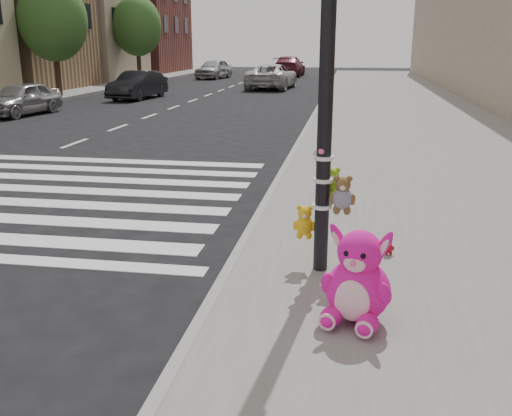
% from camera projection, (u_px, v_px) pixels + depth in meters
% --- Properties ---
extents(ground, '(120.00, 120.00, 0.00)m').
position_uv_depth(ground, '(28.00, 338.00, 5.30)').
color(ground, black).
rests_on(ground, ground).
extents(sidewalk_near, '(7.00, 80.00, 0.14)m').
position_uv_depth(sidewalk_near, '(437.00, 152.00, 13.97)').
color(sidewalk_near, slate).
rests_on(sidewalk_near, ground).
extents(curb_edge, '(0.12, 80.00, 0.15)m').
position_uv_depth(curb_edge, '(297.00, 147.00, 14.51)').
color(curb_edge, gray).
rests_on(curb_edge, ground).
extents(bld_far_c, '(6.00, 8.00, 8.00)m').
position_uv_depth(bld_far_c, '(16.00, 17.00, 31.23)').
color(bld_far_c, '#9D7A54').
rests_on(bld_far_c, ground).
extents(bld_far_d, '(6.00, 8.00, 10.00)m').
position_uv_depth(bld_far_d, '(87.00, 7.00, 39.48)').
color(bld_far_d, tan).
rests_on(bld_far_d, ground).
extents(bld_far_e, '(6.00, 10.00, 9.00)m').
position_uv_depth(bld_far_e, '(143.00, 20.00, 50.04)').
color(bld_far_e, brown).
rests_on(bld_far_e, ground).
extents(signal_pole, '(0.70, 0.49, 4.00)m').
position_uv_depth(signal_pole, '(326.00, 129.00, 6.12)').
color(signal_pole, black).
rests_on(signal_pole, sidewalk_near).
extents(tree_far_b, '(3.20, 3.20, 5.44)m').
position_uv_depth(tree_far_b, '(53.00, 20.00, 26.87)').
color(tree_far_b, '#382619').
rests_on(tree_far_b, sidewalk_far).
extents(tree_far_c, '(3.20, 3.20, 5.44)m').
position_uv_depth(tree_far_c, '(137.00, 26.00, 37.29)').
color(tree_far_c, '#382619').
rests_on(tree_far_c, sidewalk_far).
extents(pink_bunny, '(0.73, 0.81, 0.94)m').
position_uv_depth(pink_bunny, '(357.00, 283.00, 5.23)').
color(pink_bunny, '#F2149E').
rests_on(pink_bunny, sidewalk_near).
extents(red_teddy, '(0.16, 0.13, 0.21)m').
position_uv_depth(red_teddy, '(389.00, 246.00, 6.97)').
color(red_teddy, red).
rests_on(red_teddy, sidewalk_near).
extents(car_silver_far, '(1.90, 3.77, 1.23)m').
position_uv_depth(car_silver_far, '(21.00, 99.00, 21.31)').
color(car_silver_far, '#9E9EA2').
rests_on(car_silver_far, ground).
extents(car_dark_far, '(1.83, 4.14, 1.32)m').
position_uv_depth(car_dark_far, '(138.00, 85.00, 27.49)').
color(car_dark_far, black).
rests_on(car_dark_far, ground).
extents(car_white_near, '(2.70, 5.30, 1.44)m').
position_uv_depth(car_white_near, '(272.00, 76.00, 33.51)').
color(car_white_near, beige).
rests_on(car_white_near, ground).
extents(car_maroon_near, '(2.26, 5.42, 1.57)m').
position_uv_depth(car_maroon_near, '(289.00, 66.00, 45.75)').
color(car_maroon_near, maroon).
rests_on(car_maroon_near, ground).
extents(car_silver_deep, '(2.39, 4.48, 1.45)m').
position_uv_depth(car_silver_deep, '(214.00, 69.00, 42.89)').
color(car_silver_deep, '#B9B8BD').
rests_on(car_silver_deep, ground).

